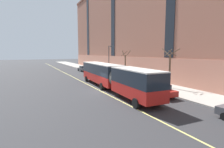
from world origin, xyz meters
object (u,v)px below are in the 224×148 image
object	(u,v)px
parked_car_darkgray_0	(83,69)
street_lamp	(109,58)
fire_hydrant	(127,79)
parked_car_darkgray_5	(104,75)
parked_car_white_2	(93,72)
parked_car_red_3	(160,90)
street_tree_mid_block	(170,67)
street_tree_far_uptown	(125,64)
city_bus	(111,75)

from	to	relation	value
parked_car_darkgray_0	street_lamp	distance (m)	14.54
parked_car_darkgray_0	fire_hydrant	xyz separation A→B (m)	(1.58, -21.43, -0.29)
parked_car_darkgray_5	street_lamp	bearing A→B (deg)	38.03
parked_car_white_2	parked_car_red_3	size ratio (longest dim) A/B	0.97
street_tree_mid_block	street_lamp	xyz separation A→B (m)	(-2.54, 15.16, 1.03)
parked_car_white_2	street_tree_far_uptown	world-z (taller)	street_tree_far_uptown
street_tree_far_uptown	fire_hydrant	xyz separation A→B (m)	(-2.67, -4.96, -2.47)
street_tree_mid_block	fire_hydrant	world-z (taller)	street_tree_mid_block
parked_car_red_3	street_tree_mid_block	world-z (taller)	street_tree_mid_block
parked_car_darkgray_0	street_tree_far_uptown	xyz separation A→B (m)	(4.25, -16.47, 2.18)
parked_car_darkgray_0	street_tree_far_uptown	size ratio (longest dim) A/B	0.80
parked_car_darkgray_0	street_tree_mid_block	bearing A→B (deg)	-81.76
city_bus	street_tree_mid_block	distance (m)	8.68
parked_car_darkgray_0	fire_hydrant	size ratio (longest dim) A/B	6.25
street_lamp	parked_car_red_3	bearing A→B (deg)	-95.94
city_bus	street_tree_far_uptown	distance (m)	12.58
parked_car_white_2	parked_car_red_3	xyz separation A→B (m)	(-0.07, -23.21, 0.00)
city_bus	street_tree_mid_block	world-z (taller)	street_tree_mid_block
parked_car_darkgray_0	parked_car_white_2	bearing A→B (deg)	-90.81
parked_car_white_2	parked_car_darkgray_5	bearing A→B (deg)	-90.83
parked_car_white_2	street_tree_mid_block	xyz separation A→B (m)	(4.36, -20.27, 2.42)
city_bus	parked_car_darkgray_5	bearing A→B (deg)	71.30
parked_car_darkgray_0	street_tree_mid_block	xyz separation A→B (m)	(4.23, -29.19, 2.41)
city_bus	parked_car_white_2	size ratio (longest dim) A/B	4.78
city_bus	street_tree_mid_block	xyz separation A→B (m)	(8.03, -3.09, 1.12)
street_lamp	fire_hydrant	distance (m)	8.30
city_bus	street_lamp	size ratio (longest dim) A/B	3.16
city_bus	parked_car_darkgray_0	world-z (taller)	city_bus
street_tree_mid_block	street_tree_far_uptown	bearing A→B (deg)	89.91
parked_car_white_2	parked_car_red_3	distance (m)	23.21
parked_car_darkgray_5	street_tree_far_uptown	world-z (taller)	street_tree_far_uptown
city_bus	parked_car_darkgray_5	distance (m)	11.25
parked_car_darkgray_5	street_tree_mid_block	bearing A→B (deg)	-71.97
city_bus	parked_car_red_3	xyz separation A→B (m)	(3.61, -6.02, -1.29)
parked_car_darkgray_0	street_lamp	size ratio (longest dim) A/B	0.68
parked_car_white_2	parked_car_red_3	bearing A→B (deg)	-90.18
street_tree_far_uptown	street_lamp	xyz separation A→B (m)	(-2.57, 2.45, 1.27)
parked_car_darkgray_5	street_tree_far_uptown	size ratio (longest dim) A/B	0.77
parked_car_darkgray_0	street_tree_far_uptown	bearing A→B (deg)	-75.54
street_tree_mid_block	street_tree_far_uptown	xyz separation A→B (m)	(0.02, 12.72, -0.24)
city_bus	street_tree_far_uptown	xyz separation A→B (m)	(8.05, 9.63, 0.88)
street_tree_mid_block	street_lamp	size ratio (longest dim) A/B	0.87
street_tree_mid_block	city_bus	bearing A→B (deg)	158.98
street_tree_far_uptown	street_tree_mid_block	bearing A→B (deg)	-90.09
city_bus	parked_car_darkgray_5	size ratio (longest dim) A/B	4.88
parked_car_darkgray_0	parked_car_white_2	world-z (taller)	same
parked_car_red_3	street_tree_far_uptown	xyz separation A→B (m)	(4.45, 15.65, 2.18)
city_bus	parked_car_darkgray_0	bearing A→B (deg)	81.71
parked_car_darkgray_0	parked_car_red_3	xyz separation A→B (m)	(-0.20, -32.12, 0.00)
parked_car_white_2	street_tree_mid_block	world-z (taller)	street_tree_mid_block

